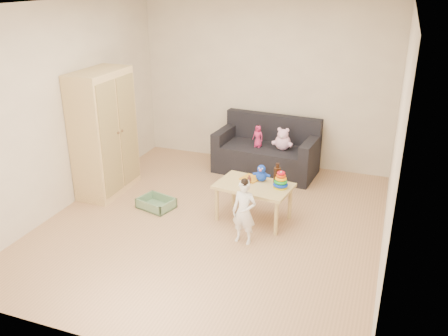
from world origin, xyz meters
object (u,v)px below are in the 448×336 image
at_px(sofa, 266,159).
at_px(toddler, 244,213).
at_px(play_table, 254,202).
at_px(wardrobe, 104,133).

xyz_separation_m(sofa, toddler, (0.32, -2.10, 0.16)).
bearing_deg(play_table, wardrobe, 176.70).
height_order(wardrobe, toddler, wardrobe).
distance_m(play_table, toddler, 0.58).
distance_m(wardrobe, toddler, 2.39).
bearing_deg(wardrobe, toddler, -16.97).
xyz_separation_m(wardrobe, toddler, (2.24, -0.68, -0.48)).
height_order(wardrobe, play_table, wardrobe).
xyz_separation_m(sofa, play_table, (0.27, -1.54, 0.02)).
relative_size(wardrobe, sofa, 1.12).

